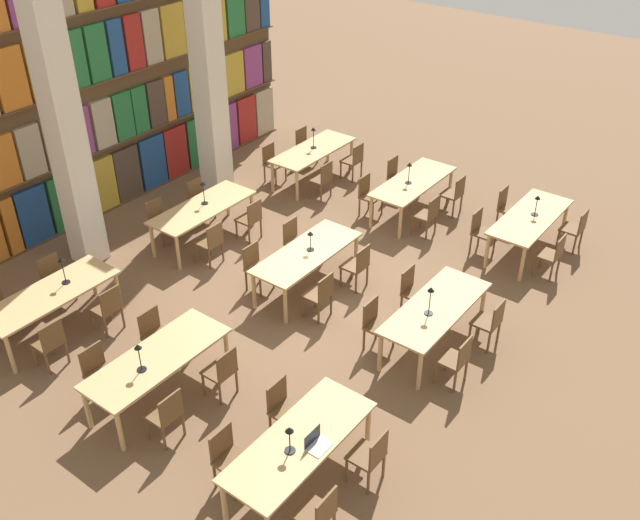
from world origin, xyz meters
name	(u,v)px	position (x,y,z in m)	size (l,w,h in m)	color
ground_plane	(309,287)	(0.00, 0.00, 0.00)	(40.00, 40.00, 0.00)	brown
bookshelf_bank	(99,90)	(0.01, 5.36, 2.59)	(10.58, 0.35, 5.50)	brown
pillar_left	(61,112)	(-1.78, 4.00, 3.00)	(0.53, 0.53, 6.00)	silver
pillar_center	(207,61)	(1.78, 4.00, 3.00)	(0.53, 0.53, 6.00)	silver
reading_table_0	(300,444)	(-3.56, -2.63, 0.70)	(2.26, 0.87, 0.78)	tan
chair_0	(318,514)	(-4.12, -3.35, 0.48)	(0.42, 0.40, 0.88)	brown
chair_1	(229,457)	(-4.12, -1.91, 0.48)	(0.42, 0.40, 0.88)	brown
chair_2	(370,456)	(-3.01, -3.35, 0.48)	(0.42, 0.40, 0.88)	brown
chair_3	(284,407)	(-3.01, -1.91, 0.48)	(0.42, 0.40, 0.88)	brown
desk_lamp_0	(290,435)	(-3.78, -2.65, 1.05)	(0.14, 0.14, 0.41)	black
laptop	(317,444)	(-3.51, -2.87, 0.82)	(0.32, 0.22, 0.21)	silver
reading_table_1	(435,311)	(-0.06, -2.62, 0.70)	(2.26, 0.87, 0.78)	tan
chair_4	(456,359)	(-0.67, -3.34, 0.48)	(0.42, 0.40, 0.88)	brown
chair_5	(376,323)	(-0.67, -1.90, 0.48)	(0.42, 0.40, 0.88)	brown
chair_6	(490,322)	(0.47, -3.34, 0.48)	(0.42, 0.40, 0.88)	brown
chair_7	(413,290)	(0.47, -1.90, 0.48)	(0.42, 0.40, 0.88)	brown
desk_lamp_1	(430,296)	(-0.30, -2.62, 1.12)	(0.14, 0.14, 0.50)	black
reading_table_2	(530,220)	(3.60, -2.65, 0.70)	(2.26, 0.87, 0.78)	tan
chair_8	(552,254)	(3.02, -3.37, 0.48)	(0.42, 0.40, 0.88)	brown
chair_9	(481,230)	(3.02, -1.93, 0.48)	(0.42, 0.40, 0.88)	brown
chair_10	(575,228)	(4.20, -3.37, 0.48)	(0.42, 0.40, 0.88)	brown
chair_11	(507,207)	(4.20, -1.93, 0.48)	(0.42, 0.40, 0.88)	brown
desk_lamp_2	(537,202)	(3.69, -2.69, 1.06)	(0.14, 0.14, 0.42)	black
reading_table_3	(158,361)	(-3.56, 0.01, 0.70)	(2.26, 0.87, 0.78)	tan
chair_12	(166,414)	(-4.08, -0.71, 0.48)	(0.42, 0.40, 0.88)	brown
chair_13	(99,371)	(-4.08, 0.72, 0.48)	(0.42, 0.40, 0.88)	brown
chair_14	(222,371)	(-2.99, -0.71, 0.48)	(0.42, 0.40, 0.88)	brown
chair_15	(156,334)	(-2.99, 0.72, 0.48)	(0.42, 0.40, 0.88)	brown
desk_lamp_3	(139,353)	(-3.88, -0.04, 1.09)	(0.14, 0.14, 0.47)	black
reading_table_4	(307,255)	(-0.02, 0.02, 0.70)	(2.26, 0.87, 0.78)	tan
chair_16	(320,294)	(-0.58, -0.70, 0.48)	(0.42, 0.40, 0.88)	brown
chair_17	(256,266)	(-0.58, 0.74, 0.48)	(0.42, 0.40, 0.88)	brown
chair_18	(357,265)	(0.54, -0.70, 0.48)	(0.42, 0.40, 0.88)	brown
chair_19	(295,240)	(0.54, 0.74, 0.48)	(0.42, 0.40, 0.88)	brown
desk_lamp_4	(310,238)	(0.07, 0.00, 1.04)	(0.14, 0.14, 0.39)	black
reading_table_5	(413,184)	(3.54, -0.06, 0.70)	(2.26, 0.87, 0.78)	tan
chair_20	(428,214)	(2.94, -0.78, 0.48)	(0.42, 0.40, 0.88)	brown
chair_21	(369,194)	(2.94, 0.66, 0.48)	(0.42, 0.40, 0.88)	brown
chair_22	(454,194)	(4.06, -0.78, 0.48)	(0.42, 0.40, 0.88)	brown
chair_23	(397,176)	(4.06, 0.66, 0.48)	(0.42, 0.40, 0.88)	brown
desk_lamp_5	(409,169)	(3.38, -0.03, 1.09)	(0.14, 0.14, 0.47)	black
reading_table_6	(50,297)	(-3.55, 2.60, 0.70)	(2.26, 0.87, 0.78)	tan
chair_24	(50,342)	(-4.12, 1.88, 0.48)	(0.42, 0.40, 0.88)	brown
chair_26	(108,307)	(-2.99, 1.88, 0.48)	(0.42, 0.40, 0.88)	brown
chair_27	(55,278)	(-2.99, 3.32, 0.48)	(0.42, 0.40, 0.88)	brown
desk_lamp_6	(62,266)	(-3.20, 2.63, 1.11)	(0.14, 0.14, 0.50)	black
reading_table_7	(203,210)	(0.05, 2.69, 0.70)	(2.26, 0.87, 0.78)	tan
chair_28	(211,242)	(-0.47, 1.97, 0.48)	(0.42, 0.40, 0.88)	brown
chair_29	(160,219)	(-0.47, 3.41, 0.48)	(0.42, 0.40, 0.88)	brown
chair_30	(251,218)	(0.65, 1.97, 0.48)	(0.42, 0.40, 0.88)	brown
chair_31	(200,198)	(0.65, 3.41, 0.48)	(0.42, 0.40, 0.88)	brown
desk_lamp_7	(203,189)	(0.16, 2.74, 1.11)	(0.14, 0.14, 0.49)	black
reading_table_8	(313,152)	(3.54, 2.61, 0.70)	(2.26, 0.87, 0.78)	tan
chair_32	(322,179)	(2.93, 1.89, 0.48)	(0.42, 0.40, 0.88)	brown
chair_33	(273,162)	(2.93, 3.33, 0.48)	(0.42, 0.40, 0.88)	brown
chair_34	(354,160)	(4.15, 1.89, 0.48)	(0.42, 0.40, 0.88)	brown
chair_35	(305,145)	(4.15, 3.33, 0.48)	(0.42, 0.40, 0.88)	brown
desk_lamp_8	(313,134)	(3.60, 2.64, 1.12)	(0.14, 0.14, 0.50)	black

